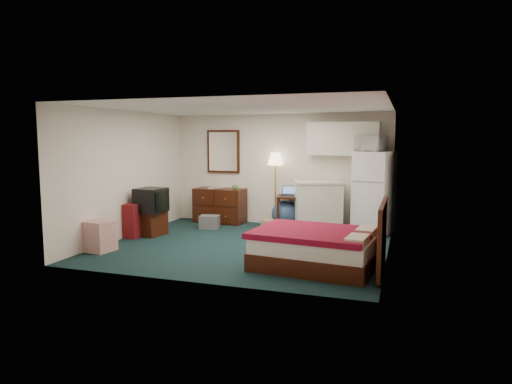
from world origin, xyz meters
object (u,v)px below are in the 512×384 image
(dresser, at_px, (220,206))
(kitchen_counter, at_px, (318,207))
(bed, at_px, (315,249))
(tv_stand, at_px, (151,223))
(fridge, at_px, (374,193))
(suitcase, at_px, (134,220))
(floor_lamp, at_px, (275,189))
(desk, at_px, (290,212))

(dresser, distance_m, kitchen_counter, 2.36)
(dresser, height_order, bed, dresser)
(dresser, bearing_deg, kitchen_counter, -0.72)
(bed, height_order, tv_stand, bed)
(fridge, relative_size, suitcase, 2.51)
(bed, xyz_separation_m, suitcase, (-3.83, 0.95, 0.06))
(suitcase, bearing_deg, kitchen_counter, 28.05)
(floor_lamp, distance_m, bed, 3.42)
(bed, bearing_deg, dresser, 140.09)
(dresser, xyz_separation_m, tv_stand, (-0.80, -1.73, -0.16))
(floor_lamp, bearing_deg, tv_stand, -139.70)
(dresser, distance_m, fridge, 3.51)
(bed, distance_m, tv_stand, 3.83)
(dresser, distance_m, suitcase, 2.25)
(floor_lamp, bearing_deg, dresser, -176.97)
(floor_lamp, distance_m, desk, 0.61)
(kitchen_counter, distance_m, bed, 2.80)
(floor_lamp, xyz_separation_m, kitchen_counter, (1.03, -0.28, -0.31))
(suitcase, bearing_deg, desk, 35.83)
(desk, distance_m, bed, 3.12)
(dresser, xyz_separation_m, desk, (1.69, -0.05, -0.05))
(desk, bearing_deg, tv_stand, -158.66)
(kitchen_counter, relative_size, bed, 0.58)
(bed, bearing_deg, tv_stand, 167.60)
(suitcase, bearing_deg, tv_stand, 53.23)
(bed, xyz_separation_m, tv_stand, (-3.63, 1.23, -0.04))
(fridge, bearing_deg, bed, -84.88)
(dresser, bearing_deg, suitcase, -112.27)
(floor_lamp, relative_size, kitchen_counter, 1.60)
(floor_lamp, xyz_separation_m, suitcase, (-2.33, -2.08, -0.48))
(floor_lamp, height_order, desk, floor_lamp)
(tv_stand, distance_m, suitcase, 0.36)
(desk, relative_size, tv_stand, 1.34)
(suitcase, bearing_deg, dresser, 63.22)
(suitcase, bearing_deg, fridge, 22.84)
(desk, bearing_deg, bed, -81.19)
(floor_lamp, relative_size, suitcase, 2.43)
(fridge, relative_size, bed, 0.96)
(kitchen_counter, xyz_separation_m, bed, (0.48, -2.75, -0.23))
(kitchen_counter, bearing_deg, bed, -99.26)
(floor_lamp, distance_m, kitchen_counter, 1.11)
(fridge, distance_m, tv_stand, 4.61)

